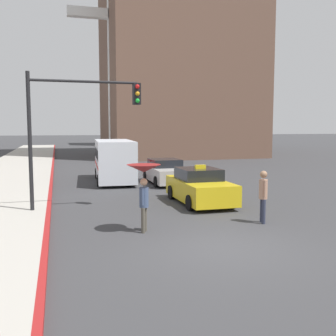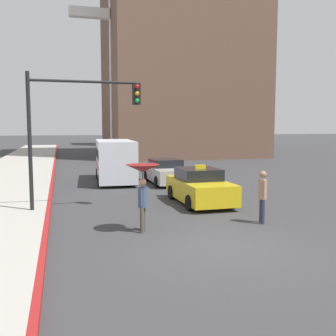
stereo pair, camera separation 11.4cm
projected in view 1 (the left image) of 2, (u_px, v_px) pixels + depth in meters
The scene contains 10 objects.
ground_plane at pixel (222, 247), 10.27m from camera, with size 300.00×300.00×0.00m, color #38383A.
taxi at pixel (200, 187), 16.21m from camera, with size 1.91×4.02×1.60m.
sedan_red at pixel (166, 172), 21.97m from camera, with size 1.91×4.18×1.36m.
ambulance_van at pixel (114, 159), 22.55m from camera, with size 2.37×5.68×2.38m.
pedestrian_with_umbrella at pixel (144, 178), 11.62m from camera, with size 1.01×1.01×2.04m.
pedestrian_man at pixel (263, 193), 12.79m from camera, with size 0.33×0.43×1.73m.
traffic_light at pixel (79, 115), 14.24m from camera, with size 4.07×0.38×5.08m.
building_tower_near at pixel (178, 21), 42.71m from camera, with size 15.70×13.90×29.24m.
building_tower_far at pixel (209, 31), 63.98m from camera, with size 11.25×10.42×37.51m.
monument_cross at pixel (113, 46), 38.95m from camera, with size 8.67×0.90×19.70m.
Camera 1 is at (-4.08, -9.24, 3.13)m, focal length 42.00 mm.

